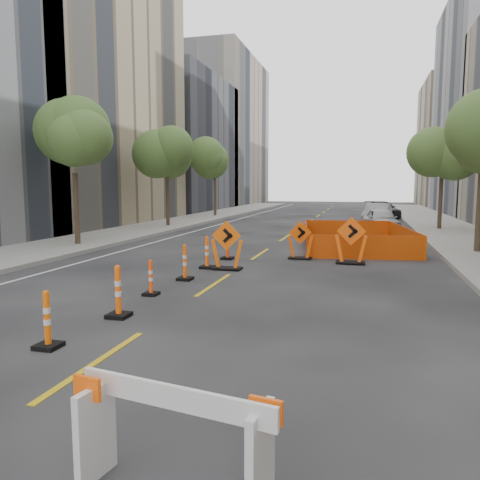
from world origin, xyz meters
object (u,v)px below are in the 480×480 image
(channelizer_3, at_px, (118,291))
(channelizer_5, at_px, (185,262))
(channelizer_2, at_px, (47,319))
(chevron_sign_right, at_px, (351,241))
(parked_car_mid, at_px, (377,214))
(channelizer_6, at_px, (207,252))
(parked_car_far, at_px, (382,209))
(channelizer_4, at_px, (151,278))
(chevron_sign_center, at_px, (300,240))
(chevron_sign_left, at_px, (227,245))
(channelizer_7, at_px, (227,245))
(parked_car_near, at_px, (381,220))
(barricade_board, at_px, (174,439))

(channelizer_3, bearing_deg, channelizer_5, 91.19)
(channelizer_2, bearing_deg, chevron_sign_right, 64.88)
(parked_car_mid, bearing_deg, channelizer_3, -94.10)
(channelizer_6, bearing_deg, parked_car_mid, 73.08)
(parked_car_mid, distance_m, parked_car_far, 7.23)
(parked_car_far, bearing_deg, channelizer_4, -119.74)
(channelizer_2, relative_size, chevron_sign_right, 0.61)
(channelizer_5, relative_size, chevron_sign_center, 0.74)
(channelizer_3, bearing_deg, channelizer_4, 96.15)
(chevron_sign_left, relative_size, chevron_sign_center, 1.12)
(chevron_sign_center, xyz_separation_m, parked_car_far, (3.73, 23.92, -0.03))
(channelizer_7, distance_m, parked_car_near, 13.92)
(channelizer_6, distance_m, parked_car_far, 27.45)
(chevron_sign_left, relative_size, barricade_board, 0.81)
(chevron_sign_center, height_order, parked_car_far, chevron_sign_center)
(channelizer_5, height_order, channelizer_6, channelizer_6)
(channelizer_3, relative_size, chevron_sign_center, 0.78)
(channelizer_2, xyz_separation_m, channelizer_4, (0.00, 3.99, -0.05))
(chevron_sign_left, relative_size, chevron_sign_right, 0.97)
(parked_car_mid, bearing_deg, chevron_sign_left, -96.14)
(parked_car_near, height_order, parked_car_mid, parked_car_mid)
(chevron_sign_center, distance_m, chevron_sign_right, 1.97)
(chevron_sign_right, bearing_deg, parked_car_near, 88.14)
(channelizer_7, relative_size, chevron_sign_center, 0.76)
(chevron_sign_right, relative_size, parked_car_far, 0.35)
(channelizer_5, bearing_deg, channelizer_4, -93.78)
(channelizer_3, relative_size, parked_car_far, 0.24)
(channelizer_6, height_order, barricade_board, channelizer_6)
(channelizer_5, xyz_separation_m, parked_car_near, (6.03, 16.60, 0.16))
(channelizer_3, relative_size, channelizer_5, 1.06)
(channelizer_6, xyz_separation_m, parked_car_mid, (5.92, 19.46, 0.18))
(channelizer_3, xyz_separation_m, parked_car_near, (5.95, 20.59, 0.13))
(channelizer_6, relative_size, parked_car_far, 0.23)
(channelizer_5, xyz_separation_m, parked_car_mid, (5.91, 21.46, 0.20))
(barricade_board, distance_m, parked_car_far, 37.73)
(channelizer_3, bearing_deg, parked_car_far, 78.93)
(channelizer_7, bearing_deg, chevron_sign_center, 16.15)
(channelizer_6, relative_size, barricade_board, 0.54)
(chevron_sign_right, bearing_deg, parked_car_far, 90.31)
(channelizer_4, bearing_deg, channelizer_6, 88.21)
(channelizer_6, bearing_deg, channelizer_4, -91.79)
(chevron_sign_right, relative_size, barricade_board, 0.83)
(chevron_sign_right, height_order, barricade_board, chevron_sign_right)
(channelizer_7, bearing_deg, parked_car_near, 64.85)
(channelizer_6, xyz_separation_m, parked_car_far, (6.48, 26.68, 0.14))
(channelizer_3, distance_m, barricade_board, 5.97)
(channelizer_6, xyz_separation_m, chevron_sign_right, (4.62, 2.15, 0.29))
(barricade_board, height_order, parked_car_mid, parked_car_mid)
(channelizer_2, distance_m, parked_car_far, 35.29)
(channelizer_5, xyz_separation_m, chevron_sign_center, (2.75, 4.75, 0.19))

